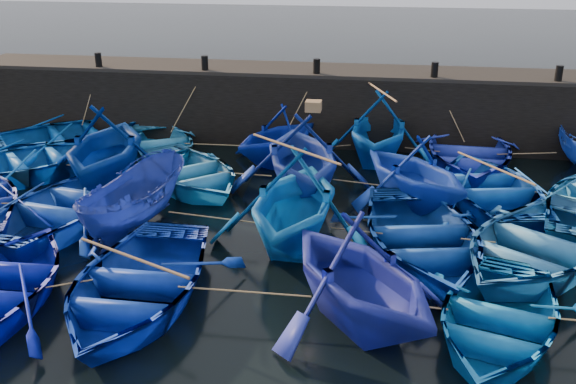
# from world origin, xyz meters

# --- Properties ---
(ground) EXTENTS (120.00, 120.00, 0.00)m
(ground) POSITION_xyz_m (0.00, 0.00, 0.00)
(ground) COLOR black
(ground) RESTS_ON ground
(quay_wall) EXTENTS (26.00, 2.50, 2.50)m
(quay_wall) POSITION_xyz_m (0.00, 10.50, 1.25)
(quay_wall) COLOR black
(quay_wall) RESTS_ON ground
(quay_top) EXTENTS (26.00, 2.50, 0.12)m
(quay_top) POSITION_xyz_m (0.00, 10.50, 2.56)
(quay_top) COLOR black
(quay_top) RESTS_ON quay_wall
(bollard_0) EXTENTS (0.24, 0.24, 0.50)m
(bollard_0) POSITION_xyz_m (-8.00, 9.60, 2.87)
(bollard_0) COLOR black
(bollard_0) RESTS_ON quay_top
(bollard_1) EXTENTS (0.24, 0.24, 0.50)m
(bollard_1) POSITION_xyz_m (-4.00, 9.60, 2.87)
(bollard_1) COLOR black
(bollard_1) RESTS_ON quay_top
(bollard_2) EXTENTS (0.24, 0.24, 0.50)m
(bollard_2) POSITION_xyz_m (0.00, 9.60, 2.87)
(bollard_2) COLOR black
(bollard_2) RESTS_ON quay_top
(bollard_3) EXTENTS (0.24, 0.24, 0.50)m
(bollard_3) POSITION_xyz_m (4.00, 9.60, 2.87)
(bollard_3) COLOR black
(bollard_3) RESTS_ON quay_top
(bollard_4) EXTENTS (0.24, 0.24, 0.50)m
(bollard_4) POSITION_xyz_m (8.00, 9.60, 2.87)
(bollard_4) COLOR black
(bollard_4) RESTS_ON quay_top
(boat_0) EXTENTS (6.64, 6.40, 1.12)m
(boat_0) POSITION_xyz_m (-8.63, 7.79, 0.56)
(boat_0) COLOR navy
(boat_0) RESTS_ON ground
(boat_1) EXTENTS (5.26, 5.77, 0.98)m
(boat_1) POSITION_xyz_m (-5.09, 7.39, 0.49)
(boat_1) COLOR #297ED1
(boat_1) RESTS_ON ground
(boat_2) EXTENTS (4.69, 4.85, 1.96)m
(boat_2) POSITION_xyz_m (-1.01, 7.47, 0.98)
(boat_2) COLOR #051E95
(boat_2) RESTS_ON ground
(boat_3) EXTENTS (4.12, 4.72, 2.39)m
(boat_3) POSITION_xyz_m (2.25, 8.09, 1.20)
(boat_3) COLOR blue
(boat_3) RESTS_ON ground
(boat_4) EXTENTS (4.25, 5.80, 1.17)m
(boat_4) POSITION_xyz_m (5.16, 7.84, 0.59)
(boat_4) COLOR #18289B
(boat_4) RESTS_ON ground
(boat_6) EXTENTS (6.46, 6.45, 1.10)m
(boat_6) POSITION_xyz_m (-8.41, 4.87, 0.55)
(boat_6) COLOR #0B4FB2
(boat_6) RESTS_ON ground
(boat_7) EXTENTS (4.87, 5.43, 2.56)m
(boat_7) POSITION_xyz_m (-5.70, 4.62, 1.28)
(boat_7) COLOR navy
(boat_7) RESTS_ON ground
(boat_8) EXTENTS (5.90, 6.01, 1.02)m
(boat_8) POSITION_xyz_m (-3.24, 4.83, 0.51)
(boat_8) COLOR #2776C0
(boat_8) RESTS_ON ground
(boat_9) EXTENTS (5.25, 5.73, 2.54)m
(boat_9) POSITION_xyz_m (0.17, 4.74, 1.27)
(boat_9) COLOR navy
(boat_9) RESTS_ON ground
(boat_10) EXTENTS (5.26, 5.35, 2.13)m
(boat_10) POSITION_xyz_m (3.34, 4.47, 1.07)
(boat_10) COLOR #1034BB
(boat_10) RESTS_ON ground
(boat_11) EXTENTS (4.79, 5.94, 1.09)m
(boat_11) POSITION_xyz_m (5.50, 4.83, 0.55)
(boat_11) COLOR #094099
(boat_11) RESTS_ON ground
(boat_14) EXTENTS (4.64, 5.88, 1.10)m
(boat_14) POSITION_xyz_m (-5.64, 1.73, 0.55)
(boat_14) COLOR #143EA9
(boat_14) RESTS_ON ground
(boat_15) EXTENTS (2.36, 4.33, 1.59)m
(boat_15) POSITION_xyz_m (-3.74, 1.76, 0.79)
(boat_15) COLOR navy
(boat_15) RESTS_ON ground
(boat_16) EXTENTS (4.28, 4.90, 2.47)m
(boat_16) POSITION_xyz_m (0.43, 1.44, 1.23)
(boat_16) COLOR blue
(boat_16) RESTS_ON ground
(boat_17) EXTENTS (4.93, 6.13, 1.13)m
(boat_17) POSITION_xyz_m (3.45, 1.31, 0.57)
(boat_17) COLOR navy
(boat_17) RESTS_ON ground
(boat_18) EXTENTS (6.65, 7.07, 1.19)m
(boat_18) POSITION_xyz_m (6.01, 1.24, 0.60)
(boat_18) COLOR #2769A7
(boat_18) RESTS_ON ground
(boat_22) EXTENTS (3.80, 5.31, 1.10)m
(boat_22) POSITION_xyz_m (-2.33, -1.81, 0.55)
(boat_22) COLOR #082994
(boat_22) RESTS_ON ground
(boat_23) EXTENTS (5.63, 5.74, 2.29)m
(boat_23) POSITION_xyz_m (2.14, -1.77, 1.15)
(boat_23) COLOR navy
(boat_23) RESTS_ON ground
(boat_24) EXTENTS (4.39, 5.25, 0.94)m
(boat_24) POSITION_xyz_m (4.72, -1.84, 0.47)
(boat_24) COLOR blue
(boat_24) RESTS_ON ground
(wooden_crate) EXTENTS (0.43, 0.40, 0.29)m
(wooden_crate) POSITION_xyz_m (0.47, 4.74, 2.68)
(wooden_crate) COLOR olive
(wooden_crate) RESTS_ON boat_9
(mooring_ropes) EXTENTS (17.55, 11.89, 2.10)m
(mooring_ropes) POSITION_xyz_m (0.41, 4.84, 0.88)
(mooring_ropes) COLOR tan
(mooring_ropes) RESTS_ON ground
(loose_oars) EXTENTS (10.09, 11.98, 1.43)m
(loose_oars) POSITION_xyz_m (1.46, 3.14, 1.79)
(loose_oars) COLOR #99724C
(loose_oars) RESTS_ON ground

